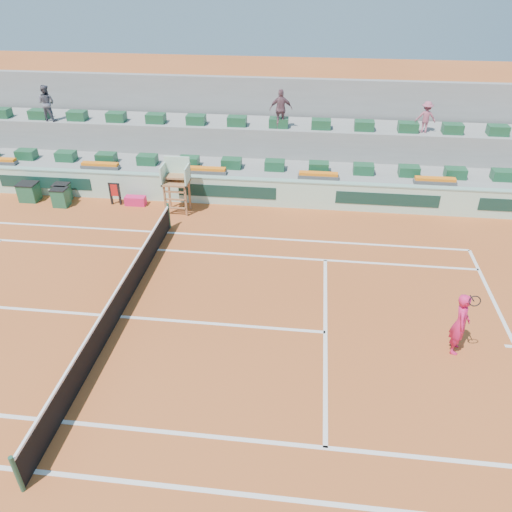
{
  "coord_description": "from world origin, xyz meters",
  "views": [
    {
      "loc": [
        5.68,
        -11.73,
        9.83
      ],
      "look_at": [
        4.0,
        2.5,
        1.0
      ],
      "focal_mm": 35.0,
      "sensor_mm": 36.0,
      "label": 1
    }
  ],
  "objects_px": {
    "player_bag": "(135,201)",
    "umpire_chair": "(176,178)",
    "drink_cooler_a": "(61,197)",
    "tennis_player": "(460,323)"
  },
  "relations": [
    {
      "from": "player_bag",
      "to": "umpire_chair",
      "type": "bearing_deg",
      "value": -9.7
    },
    {
      "from": "drink_cooler_a",
      "to": "tennis_player",
      "type": "relative_size",
      "value": 0.37
    },
    {
      "from": "umpire_chair",
      "to": "tennis_player",
      "type": "xyz_separation_m",
      "value": [
        10.07,
        -7.82,
        -0.58
      ]
    },
    {
      "from": "umpire_chair",
      "to": "drink_cooler_a",
      "type": "distance_m",
      "value": 5.46
    },
    {
      "from": "umpire_chair",
      "to": "drink_cooler_a",
      "type": "xyz_separation_m",
      "value": [
        -5.34,
        -0.13,
        -1.12
      ]
    },
    {
      "from": "player_bag",
      "to": "drink_cooler_a",
      "type": "relative_size",
      "value": 1.09
    },
    {
      "from": "player_bag",
      "to": "umpire_chair",
      "type": "distance_m",
      "value": 2.51
    },
    {
      "from": "umpire_chair",
      "to": "drink_cooler_a",
      "type": "relative_size",
      "value": 2.86
    },
    {
      "from": "umpire_chair",
      "to": "tennis_player",
      "type": "distance_m",
      "value": 12.76
    },
    {
      "from": "umpire_chair",
      "to": "tennis_player",
      "type": "height_order",
      "value": "umpire_chair"
    }
  ]
}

